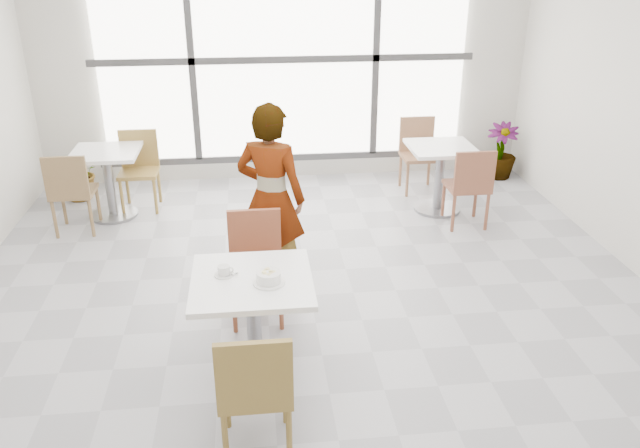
{
  "coord_description": "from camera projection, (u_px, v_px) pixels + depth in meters",
  "views": [
    {
      "loc": [
        -0.45,
        -4.27,
        2.78
      ],
      "look_at": [
        0.0,
        -0.3,
        1.0
      ],
      "focal_mm": 35.53,
      "sensor_mm": 36.0,
      "label": 1
    }
  ],
  "objects": [
    {
      "name": "floor",
      "position": [
        316.0,
        323.0,
        5.05
      ],
      "size": [
        7.0,
        7.0,
        0.0
      ],
      "primitive_type": "plane",
      "color": "#9E9EA5",
      "rests_on": "ground"
    },
    {
      "name": "wall_back",
      "position": [
        285.0,
        58.0,
        7.61
      ],
      "size": [
        6.0,
        0.0,
        6.0
      ],
      "primitive_type": "plane",
      "rotation": [
        1.57,
        0.0,
        0.0
      ],
      "color": "silver",
      "rests_on": "ground"
    },
    {
      "name": "window",
      "position": [
        285.0,
        59.0,
        7.56
      ],
      "size": [
        4.6,
        0.07,
        2.52
      ],
      "color": "white",
      "rests_on": "ground"
    },
    {
      "name": "main_table",
      "position": [
        253.0,
        308.0,
        4.27
      ],
      "size": [
        0.8,
        0.8,
        0.75
      ],
      "color": "white",
      "rests_on": "ground"
    },
    {
      "name": "chair_near",
      "position": [
        255.0,
        386.0,
        3.55
      ],
      "size": [
        0.42,
        0.42,
        0.87
      ],
      "rotation": [
        0.0,
        0.0,
        3.14
      ],
      "color": "olive",
      "rests_on": "ground"
    },
    {
      "name": "chair_far",
      "position": [
        256.0,
        258.0,
        4.99
      ],
      "size": [
        0.42,
        0.42,
        0.87
      ],
      "color": "brown",
      "rests_on": "ground"
    },
    {
      "name": "oatmeal_bowl",
      "position": [
        269.0,
        277.0,
        4.1
      ],
      "size": [
        0.21,
        0.21,
        0.09
      ],
      "color": "white",
      "rests_on": "main_table"
    },
    {
      "name": "coffee_cup",
      "position": [
        224.0,
        271.0,
        4.21
      ],
      "size": [
        0.16,
        0.13,
        0.07
      ],
      "color": "silver",
      "rests_on": "main_table"
    },
    {
      "name": "person",
      "position": [
        271.0,
        198.0,
        5.31
      ],
      "size": [
        0.7,
        0.6,
        1.63
      ],
      "primitive_type": "imported",
      "rotation": [
        0.0,
        0.0,
        2.73
      ],
      "color": "black",
      "rests_on": "ground"
    },
    {
      "name": "bg_table_left",
      "position": [
        108.0,
        174.0,
        6.83
      ],
      "size": [
        0.7,
        0.7,
        0.75
      ],
      "color": "white",
      "rests_on": "ground"
    },
    {
      "name": "bg_table_right",
      "position": [
        440.0,
        169.0,
        6.99
      ],
      "size": [
        0.7,
        0.7,
        0.75
      ],
      "color": "white",
      "rests_on": "ground"
    },
    {
      "name": "bg_chair_left_near",
      "position": [
        71.0,
        188.0,
        6.4
      ],
      "size": [
        0.42,
        0.42,
        0.87
      ],
      "rotation": [
        0.0,
        0.0,
        3.14
      ],
      "color": "olive",
      "rests_on": "ground"
    },
    {
      "name": "bg_chair_left_far",
      "position": [
        139.0,
        164.0,
        7.09
      ],
      "size": [
        0.42,
        0.42,
        0.87
      ],
      "color": "olive",
      "rests_on": "ground"
    },
    {
      "name": "bg_chair_right_near",
      "position": [
        470.0,
        183.0,
        6.55
      ],
      "size": [
        0.42,
        0.42,
        0.87
      ],
      "rotation": [
        0.0,
        0.0,
        3.14
      ],
      "color": "brown",
      "rests_on": "ground"
    },
    {
      "name": "bg_chair_right_far",
      "position": [
        418.0,
        149.0,
        7.62
      ],
      "size": [
        0.42,
        0.42,
        0.87
      ],
      "color": "#A5724F",
      "rests_on": "ground"
    },
    {
      "name": "plant_left",
      "position": [
        79.0,
        172.0,
        7.38
      ],
      "size": [
        0.73,
        0.68,
        0.66
      ],
      "primitive_type": "imported",
      "rotation": [
        0.0,
        0.0,
        0.35
      ],
      "color": "#568141",
      "rests_on": "ground"
    },
    {
      "name": "plant_right",
      "position": [
        501.0,
        151.0,
        8.03
      ],
      "size": [
        0.51,
        0.51,
        0.71
      ],
      "primitive_type": "imported",
      "rotation": [
        0.0,
        0.0,
        -0.34
      ],
      "color": "#3E7133",
      "rests_on": "ground"
    }
  ]
}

